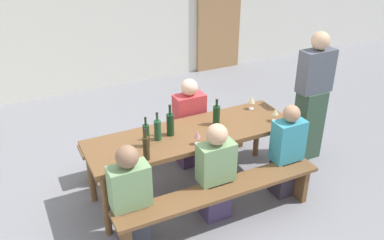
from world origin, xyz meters
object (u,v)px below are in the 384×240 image
at_px(bench_near, 221,195).
at_px(wine_bottle_1, 158,130).
at_px(bench_far, 169,136).
at_px(seated_guest_near_1, 216,174).
at_px(wine_glass_2, 252,100).
at_px(wine_bottle_3, 146,148).
at_px(seated_guest_near_0, 131,199).
at_px(seated_guest_near_2, 287,153).
at_px(wine_bottle_2, 170,124).
at_px(seated_guest_far_0, 189,125).
at_px(tasting_table, 192,139).
at_px(wine_glass_0, 275,112).
at_px(wine_bottle_4, 146,135).
at_px(wine_bottle_0, 216,115).
at_px(wooden_door, 219,15).
at_px(standing_host, 312,100).
at_px(wine_glass_1, 197,135).

height_order(bench_near, wine_bottle_1, wine_bottle_1).
relative_size(bench_far, seated_guest_near_1, 2.03).
distance_m(wine_bottle_1, wine_glass_2, 1.29).
xyz_separation_m(wine_bottle_3, seated_guest_near_0, (-0.26, -0.22, -0.36)).
height_order(bench_near, seated_guest_near_2, seated_guest_near_2).
bearing_deg(wine_bottle_2, seated_guest_near_0, -139.38).
bearing_deg(seated_guest_far_0, tasting_table, -22.81).
distance_m(wine_bottle_1, wine_glass_0, 1.35).
height_order(wine_glass_2, seated_guest_near_0, seated_guest_near_0).
bearing_deg(wine_bottle_4, wine_bottle_3, -110.71).
relative_size(wine_bottle_0, wine_bottle_2, 0.87).
bearing_deg(wine_glass_0, wine_bottle_2, 168.91).
distance_m(bench_far, seated_guest_near_1, 1.17).
height_order(bench_near, wine_bottle_2, wine_bottle_2).
distance_m(tasting_table, wine_bottle_0, 0.38).
bearing_deg(wooden_door, seated_guest_near_0, -128.77).
xyz_separation_m(seated_guest_near_1, seated_guest_far_0, (0.19, 1.01, 0.02)).
relative_size(bench_near, wine_bottle_3, 6.57).
bearing_deg(wine_bottle_3, bench_far, 56.28).
bearing_deg(standing_host, wine_bottle_1, -0.41).
relative_size(wooden_door, standing_host, 1.27).
relative_size(wooden_door, wine_glass_2, 12.49).
bearing_deg(wooden_door, seated_guest_near_2, -108.69).
xyz_separation_m(bench_far, wine_bottle_2, (-0.23, -0.60, 0.52)).
bearing_deg(wine_bottle_3, wine_bottle_0, 18.96).
xyz_separation_m(wine_bottle_4, standing_host, (2.18, 0.06, -0.08)).
bearing_deg(wooden_door, seated_guest_near_1, -119.64).
bearing_deg(seated_guest_far_0, seated_guest_near_2, 34.52).
height_order(wine_bottle_3, seated_guest_far_0, seated_guest_far_0).
xyz_separation_m(wine_glass_1, seated_guest_near_1, (0.08, -0.26, -0.34)).
xyz_separation_m(wine_bottle_2, standing_host, (1.87, -0.05, -0.08)).
distance_m(wine_bottle_1, wine_glass_1, 0.42).
xyz_separation_m(tasting_table, bench_near, (0.00, -0.65, -0.31)).
relative_size(wine_bottle_1, wine_bottle_4, 0.95).
bearing_deg(wine_glass_2, seated_guest_near_1, -140.91).
bearing_deg(wine_bottle_4, seated_guest_near_1, -38.95).
bearing_deg(seated_guest_near_2, wine_glass_2, 1.15).
xyz_separation_m(wine_glass_1, seated_guest_near_2, (0.96, -0.26, -0.34)).
bearing_deg(wine_bottle_0, wine_bottle_3, -161.04).
distance_m(bench_near, seated_guest_near_2, 0.93).
relative_size(wine_bottle_3, wine_glass_1, 2.17).
bearing_deg(wine_bottle_2, seated_guest_near_2, -26.23).
xyz_separation_m(wine_bottle_4, wine_glass_0, (1.49, -0.12, -0.01)).
bearing_deg(wine_bottle_0, standing_host, -1.72).
relative_size(wine_glass_0, seated_guest_near_1, 0.15).
height_order(wine_bottle_1, wine_glass_0, wine_bottle_1).
bearing_deg(wine_glass_2, seated_guest_near_0, -158.21).
xyz_separation_m(wooden_door, wine_bottle_2, (-2.42, -3.27, -0.17)).
xyz_separation_m(seated_guest_near_1, seated_guest_near_2, (0.88, 0.00, -0.00)).
bearing_deg(seated_guest_near_1, wine_glass_1, 16.85).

